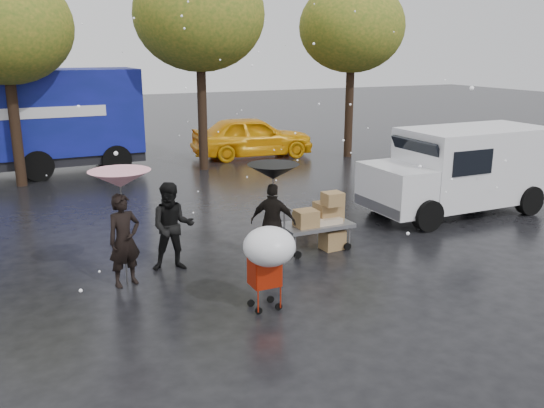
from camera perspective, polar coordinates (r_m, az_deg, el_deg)
name	(u,v)px	position (r m, az deg, el deg)	size (l,w,h in m)	color
ground	(246,279)	(10.86, -2.58, -7.47)	(90.00, 90.00, 0.00)	black
person_pink	(124,240)	(10.67, -14.42, -3.49)	(0.62, 0.41, 1.70)	black
person_middle	(173,227)	(11.20, -9.83, -2.24)	(0.85, 0.66, 1.74)	black
person_black	(273,222)	(11.60, 0.11, -1.80)	(0.93, 0.39, 1.58)	black
umbrella_pink	(120,179)	(10.37, -14.83, 2.40)	(1.09, 1.09, 2.13)	#4C4C4C
umbrella_black	(273,172)	(11.34, 0.12, 3.20)	(1.03, 1.03, 1.98)	#4C4C4C
vendor_cart	(320,217)	(12.23, 4.76, -1.27)	(1.52, 0.80, 1.27)	slate
shopping_cart	(269,251)	(9.18, -0.35, -4.66)	(0.84, 0.84, 1.46)	#9F1D09
white_van	(461,169)	(15.70, 18.25, 3.34)	(4.91, 2.18, 2.20)	white
blue_truck	(21,123)	(21.07, -23.60, 7.34)	(8.30, 2.60, 3.50)	navy
box_ground_near	(332,239)	(12.44, 6.00, -3.49)	(0.48, 0.38, 0.43)	olive
box_ground_far	(305,224)	(13.53, 3.31, -2.01)	(0.48, 0.37, 0.37)	olive
yellow_taxi	(252,137)	(22.82, -1.96, 6.70)	(1.91, 4.75, 1.62)	#FFB10D
tree_row	(109,20)	(19.58, -15.86, 17.12)	(21.60, 4.40, 7.12)	black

